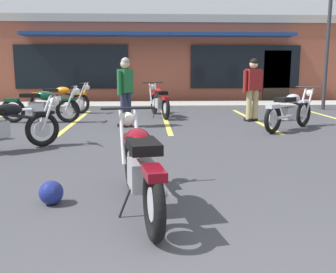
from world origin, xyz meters
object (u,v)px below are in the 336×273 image
at_px(motorcycle_black_cruiser, 41,105).
at_px(motorcycle_silver_naked, 290,110).
at_px(person_by_back_row, 125,88).
at_px(helmet_on_pavement, 51,193).
at_px(motorcycle_green_cafe_racer, 2,125).
at_px(person_near_building, 253,86).
at_px(motorcycle_blue_standard, 159,101).
at_px(motorcycle_red_sportbike, 60,98).
at_px(parking_lot_lamp_post, 331,11).
at_px(motorcycle_foreground_classic, 140,166).

distance_m(motorcycle_black_cruiser, motorcycle_silver_naked, 6.29).
relative_size(person_by_back_row, helmet_on_pavement, 6.44).
bearing_deg(motorcycle_green_cafe_racer, person_near_building, 33.30).
distance_m(motorcycle_black_cruiser, helmet_on_pavement, 6.49).
bearing_deg(motorcycle_blue_standard, motorcycle_black_cruiser, -160.83).
relative_size(motorcycle_red_sportbike, motorcycle_green_cafe_racer, 1.14).
bearing_deg(motorcycle_red_sportbike, motorcycle_green_cafe_racer, -87.09).
distance_m(motorcycle_black_cruiser, person_near_building, 5.63).
height_order(motorcycle_green_cafe_racer, helmet_on_pavement, motorcycle_green_cafe_racer).
height_order(motorcycle_red_sportbike, person_near_building, person_near_building).
height_order(motorcycle_silver_naked, person_near_building, person_near_building).
bearing_deg(person_by_back_row, person_near_building, 13.36).
xyz_separation_m(helmet_on_pavement, parking_lot_lamp_post, (7.11, 8.86, 3.14)).
relative_size(motorcycle_black_cruiser, motorcycle_green_cafe_racer, 1.16).
bearing_deg(motorcycle_red_sportbike, motorcycle_foreground_classic, -72.57).
bearing_deg(motorcycle_foreground_classic, helmet_on_pavement, 168.28).
distance_m(motorcycle_red_sportbike, parking_lot_lamp_post, 9.31).
height_order(person_near_building, parking_lot_lamp_post, parking_lot_lamp_post).
relative_size(motorcycle_red_sportbike, parking_lot_lamp_post, 0.41).
distance_m(motorcycle_silver_naked, person_near_building, 1.60).
bearing_deg(motorcycle_foreground_classic, motorcycle_silver_naked, 55.58).
bearing_deg(motorcycle_blue_standard, motorcycle_foreground_classic, -93.30).
distance_m(motorcycle_green_cafe_racer, helmet_on_pavement, 3.09).
distance_m(motorcycle_red_sportbike, motorcycle_blue_standard, 3.34).
distance_m(motorcycle_foreground_classic, motorcycle_blue_standard, 7.55).
bearing_deg(motorcycle_green_cafe_racer, helmet_on_pavement, -61.46).
height_order(motorcycle_foreground_classic, motorcycle_blue_standard, same).
bearing_deg(parking_lot_lamp_post, motorcycle_blue_standard, -165.10).
xyz_separation_m(motorcycle_foreground_classic, parking_lot_lamp_post, (6.15, 9.06, 2.81)).
distance_m(person_near_building, parking_lot_lamp_post, 4.80).
bearing_deg(person_near_building, motorcycle_foreground_classic, -114.37).
bearing_deg(helmet_on_pavement, motorcycle_silver_naked, 47.56).
bearing_deg(person_near_building, helmet_on_pavement, -121.87).
bearing_deg(motorcycle_blue_standard, helmet_on_pavement, -100.73).
height_order(motorcycle_red_sportbike, helmet_on_pavement, motorcycle_red_sportbike).
height_order(motorcycle_black_cruiser, motorcycle_silver_naked, same).
xyz_separation_m(motorcycle_foreground_classic, person_near_building, (2.90, 6.39, 0.49)).
xyz_separation_m(motorcycle_blue_standard, person_by_back_row, (-0.88, -1.94, 0.49)).
xyz_separation_m(motorcycle_red_sportbike, motorcycle_silver_naked, (6.11, -3.69, 0.00)).
relative_size(motorcycle_foreground_classic, helmet_on_pavement, 8.07).
xyz_separation_m(motorcycle_red_sportbike, helmet_on_pavement, (1.76, -8.45, -0.33)).
xyz_separation_m(motorcycle_red_sportbike, person_by_back_row, (2.27, -3.05, 0.49)).
bearing_deg(motorcycle_foreground_classic, person_near_building, 65.63).
distance_m(motorcycle_foreground_classic, motorcycle_green_cafe_racer, 3.78).
height_order(motorcycle_red_sportbike, person_by_back_row, person_by_back_row).
distance_m(person_by_back_row, helmet_on_pavement, 5.49).
bearing_deg(motorcycle_black_cruiser, motorcycle_green_cafe_racer, -85.35).
relative_size(motorcycle_foreground_classic, motorcycle_green_cafe_racer, 1.16).
distance_m(person_by_back_row, parking_lot_lamp_post, 7.80).
xyz_separation_m(motorcycle_black_cruiser, motorcycle_blue_standard, (3.15, 1.09, 0.00)).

